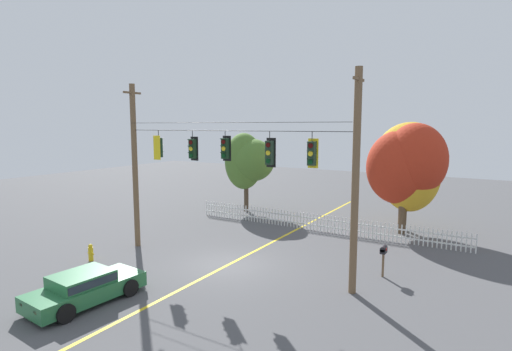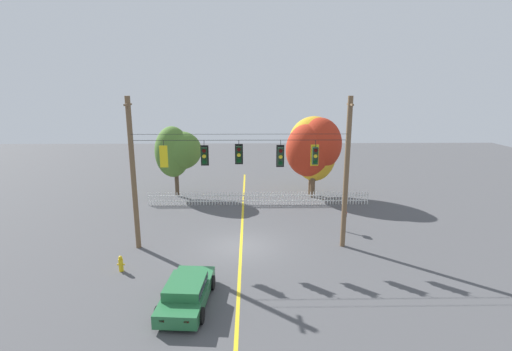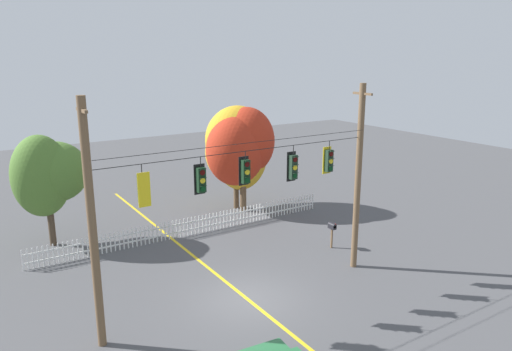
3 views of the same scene
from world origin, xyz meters
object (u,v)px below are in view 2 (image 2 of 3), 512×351
object	(u,v)px
traffic_signal_southbound_primary	(239,154)
traffic_signal_eastbound_side	(315,156)
autumn_oak_far_east	(314,147)
autumn_maple_mid	(313,148)
parked_car	(187,292)
traffic_signal_westbound_side	(280,156)
traffic_signal_northbound_primary	(204,156)
autumn_maple_near_fence	(177,151)
traffic_signal_northbound_secondary	(164,156)
fire_hydrant	(121,264)
roadside_mailbox	(344,215)

from	to	relation	value
traffic_signal_southbound_primary	traffic_signal_eastbound_side	bearing A→B (deg)	0.00
autumn_oak_far_east	autumn_maple_mid	bearing A→B (deg)	91.85
traffic_signal_southbound_primary	autumn_maple_mid	bearing A→B (deg)	61.29
autumn_maple_mid	parked_car	world-z (taller)	autumn_maple_mid
traffic_signal_westbound_side	traffic_signal_eastbound_side	xyz separation A→B (m)	(1.88, -0.00, 0.04)
traffic_signal_eastbound_side	autumn_oak_far_east	xyz separation A→B (m)	(1.68, 10.11, -1.16)
traffic_signal_northbound_primary	autumn_maple_near_fence	distance (m)	11.07
autumn_maple_mid	traffic_signal_northbound_primary	bearing A→B (deg)	-125.89
traffic_signal_northbound_secondary	fire_hydrant	xyz separation A→B (m)	(-1.79, -2.83, -4.88)
autumn_maple_mid	parked_car	bearing A→B (deg)	-115.59
traffic_signal_northbound_primary	traffic_signal_eastbound_side	world-z (taller)	same
fire_hydrant	parked_car	bearing A→B (deg)	-38.82
traffic_signal_northbound_secondary	parked_car	distance (m)	7.73
traffic_signal_northbound_primary	autumn_maple_near_fence	world-z (taller)	traffic_signal_northbound_primary
traffic_signal_eastbound_side	fire_hydrant	bearing A→B (deg)	-164.03
autumn_maple_mid	autumn_maple_near_fence	bearing A→B (deg)	-179.01
roadside_mailbox	parked_car	bearing A→B (deg)	-136.64
autumn_maple_mid	autumn_oak_far_east	size ratio (longest dim) A/B	1.01
traffic_signal_eastbound_side	autumn_maple_mid	size ratio (longest dim) A/B	0.22
traffic_signal_northbound_secondary	autumn_maple_near_fence	bearing A→B (deg)	97.31
traffic_signal_northbound_primary	autumn_oak_far_east	world-z (taller)	autumn_oak_far_east
traffic_signal_southbound_primary	autumn_oak_far_east	bearing A→B (deg)	60.12
fire_hydrant	traffic_signal_northbound_primary	bearing A→B (deg)	35.75
parked_car	fire_hydrant	bearing A→B (deg)	141.18
traffic_signal_northbound_primary	roadside_mailbox	bearing A→B (deg)	15.01
traffic_signal_northbound_primary	autumn_maple_near_fence	bearing A→B (deg)	108.60
traffic_signal_westbound_side	fire_hydrant	size ratio (longest dim) A/B	1.84
traffic_signal_northbound_primary	autumn_maple_mid	size ratio (longest dim) A/B	0.21
parked_car	traffic_signal_northbound_secondary	bearing A→B (deg)	108.44
parked_car	autumn_maple_near_fence	bearing A→B (deg)	101.42
traffic_signal_eastbound_side	autumn_maple_mid	world-z (taller)	autumn_maple_mid
traffic_signal_westbound_side	parked_car	bearing A→B (deg)	-126.45
autumn_maple_mid	fire_hydrant	xyz separation A→B (m)	(-11.61, -13.43, -3.58)
traffic_signal_eastbound_side	roadside_mailbox	world-z (taller)	traffic_signal_eastbound_side
traffic_signal_westbound_side	traffic_signal_eastbound_side	bearing A→B (deg)	-0.02
parked_car	roadside_mailbox	distance (m)	11.81
traffic_signal_northbound_secondary	traffic_signal_westbound_side	xyz separation A→B (m)	(6.27, 0.02, -0.04)
traffic_signal_northbound_secondary	autumn_maple_near_fence	size ratio (longest dim) A/B	0.25
autumn_maple_near_fence	parked_car	bearing A→B (deg)	-78.58
traffic_signal_northbound_secondary	autumn_oak_far_east	distance (m)	14.17
traffic_signal_northbound_primary	autumn_maple_mid	world-z (taller)	autumn_maple_mid
traffic_signal_southbound_primary	traffic_signal_westbound_side	size ratio (longest dim) A/B	0.89
traffic_signal_southbound_primary	traffic_signal_northbound_primary	bearing A→B (deg)	-180.00
traffic_signal_northbound_primary	fire_hydrant	distance (m)	6.90
autumn_maple_near_fence	fire_hydrant	distance (m)	13.67
traffic_signal_northbound_secondary	traffic_signal_northbound_primary	world-z (taller)	same
traffic_signal_eastbound_side	autumn_oak_far_east	distance (m)	10.32
traffic_signal_northbound_primary	traffic_signal_northbound_secondary	bearing A→B (deg)	-179.51
traffic_signal_northbound_secondary	fire_hydrant	bearing A→B (deg)	-122.37
traffic_signal_northbound_secondary	traffic_signal_southbound_primary	bearing A→B (deg)	0.26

